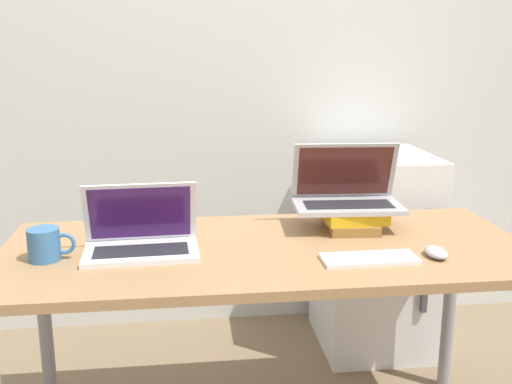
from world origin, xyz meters
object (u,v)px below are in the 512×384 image
(wireless_keyboard, at_px, (369,259))
(mini_fridge, at_px, (373,251))
(book_stack, at_px, (351,218))
(mouse, at_px, (436,252))
(laptop_on_books, at_px, (346,194))
(laptop_left, at_px, (141,238))
(mug, at_px, (45,244))

(wireless_keyboard, xyz_separation_m, mini_fridge, (0.30, 0.87, -0.30))
(book_stack, relative_size, mouse, 2.44)
(book_stack, distance_m, laptop_on_books, 0.08)
(laptop_left, bearing_deg, mug, -172.27)
(mouse, height_order, mini_fridge, mini_fridge)
(laptop_on_books, distance_m, mini_fridge, 0.73)
(book_stack, bearing_deg, wireless_keyboard, -96.09)
(mouse, bearing_deg, wireless_keyboard, -177.61)
(laptop_on_books, xyz_separation_m, mug, (-0.98, -0.22, -0.07))
(wireless_keyboard, bearing_deg, mouse, 2.39)
(book_stack, bearing_deg, mini_fridge, 63.77)
(book_stack, height_order, mini_fridge, mini_fridge)
(laptop_on_books, bearing_deg, mouse, -60.65)
(mouse, bearing_deg, book_stack, 118.82)
(wireless_keyboard, bearing_deg, laptop_on_books, 86.65)
(mouse, height_order, mug, mug)
(laptop_on_books, distance_m, mouse, 0.40)
(laptop_left, xyz_separation_m, laptop_on_books, (0.70, 0.19, 0.07))
(mouse, bearing_deg, laptop_left, 170.28)
(mini_fridge, bearing_deg, wireless_keyboard, -109.18)
(book_stack, bearing_deg, laptop_on_books, 127.55)
(laptop_left, height_order, mini_fridge, laptop_left)
(mouse, xyz_separation_m, mini_fridge, (0.09, 0.86, -0.31))
(wireless_keyboard, bearing_deg, book_stack, 83.91)
(mini_fridge, bearing_deg, mouse, -96.17)
(wireless_keyboard, xyz_separation_m, mouse, (0.21, 0.01, 0.01))
(wireless_keyboard, bearing_deg, mug, 172.66)
(wireless_keyboard, height_order, mug, mug)
(laptop_left, relative_size, book_stack, 1.39)
(mini_fridge, bearing_deg, laptop_on_books, -118.30)
(laptop_on_books, distance_m, wireless_keyboard, 0.36)
(laptop_on_books, xyz_separation_m, mini_fridge, (0.28, 0.53, -0.41))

